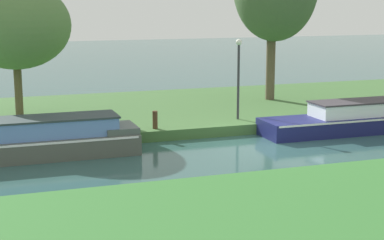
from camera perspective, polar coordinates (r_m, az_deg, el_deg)
name	(u,v)px	position (r m, az deg, el deg)	size (l,w,h in m)	color
ground_plane	(269,147)	(21.86, 7.22, -2.48)	(120.00, 120.00, 0.00)	#2D504F
riverbank_far	(202,109)	(28.12, 0.91, 1.06)	(72.00, 10.00, 0.40)	#3D6533
navy_narrowboat	(368,118)	(25.24, 16.06, 0.21)	(8.64, 1.82, 1.23)	navy
willow_tree_left	(15,25)	(25.52, -16.14, 8.46)	(4.39, 4.49, 5.48)	brown
lamp_post	(238,70)	(24.37, 4.35, 4.69)	(0.24, 0.24, 3.20)	#333338
mooring_post_near	(155,120)	(22.75, -3.46, 0.02)	(0.19, 0.19, 0.67)	#4B3320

